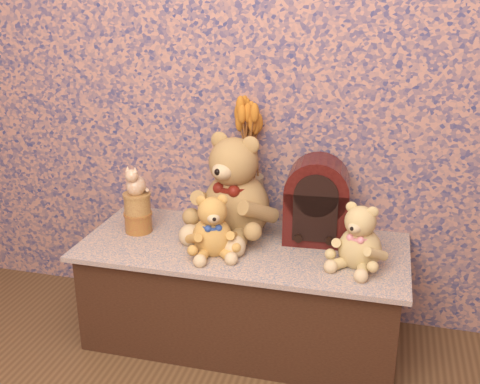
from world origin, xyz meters
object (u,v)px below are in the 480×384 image
object	(u,v)px
teddy_medium	(212,222)
teddy_small	(361,233)
cathedral_radio	(317,200)
biscuit_tin_lower	(138,222)
cat_figurine	(136,179)
teddy_large	(236,181)
ceramic_vase	(248,201)

from	to	relation	value
teddy_medium	teddy_small	distance (m)	0.55
cathedral_radio	biscuit_tin_lower	xyz separation A→B (m)	(-0.73, -0.11, -0.13)
cat_figurine	biscuit_tin_lower	bearing A→B (deg)	0.00
teddy_large	cat_figurine	size ratio (longest dim) A/B	3.53
teddy_large	ceramic_vase	world-z (taller)	teddy_large
teddy_large	teddy_small	world-z (taller)	teddy_large
cathedral_radio	ceramic_vase	xyz separation A→B (m)	(-0.30, 0.08, -0.06)
teddy_large	teddy_medium	size ratio (longest dim) A/B	1.78
biscuit_tin_lower	cathedral_radio	bearing A→B (deg)	8.21
teddy_large	teddy_small	size ratio (longest dim) A/B	1.75
teddy_small	ceramic_vase	world-z (taller)	teddy_small
cat_figurine	ceramic_vase	bearing A→B (deg)	25.48
cathedral_radio	teddy_medium	bearing A→B (deg)	-152.53
biscuit_tin_lower	cat_figurine	bearing A→B (deg)	0.00
teddy_small	cathedral_radio	world-z (taller)	cathedral_radio
cathedral_radio	cat_figurine	xyz separation A→B (m)	(-0.73, -0.11, 0.06)
teddy_large	biscuit_tin_lower	bearing A→B (deg)	-151.18
teddy_medium	cathedral_radio	xyz separation A→B (m)	(0.37, 0.22, 0.04)
teddy_medium	ceramic_vase	world-z (taller)	teddy_medium
teddy_small	cat_figurine	distance (m)	0.92
biscuit_tin_lower	cat_figurine	world-z (taller)	cat_figurine
biscuit_tin_lower	cat_figurine	xyz separation A→B (m)	(0.00, 0.00, 0.19)
teddy_small	biscuit_tin_lower	world-z (taller)	teddy_small
teddy_large	cat_figurine	bearing A→B (deg)	-151.18
teddy_large	cat_figurine	distance (m)	0.41
cathedral_radio	biscuit_tin_lower	size ratio (longest dim) A/B	3.08
ceramic_vase	biscuit_tin_lower	world-z (taller)	ceramic_vase
teddy_medium	cat_figurine	distance (m)	0.39
teddy_medium	cat_figurine	size ratio (longest dim) A/B	1.98
cathedral_radio	teddy_small	bearing A→B (deg)	-49.43
cathedral_radio	ceramic_vase	world-z (taller)	cathedral_radio
teddy_large	teddy_medium	world-z (taller)	teddy_large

